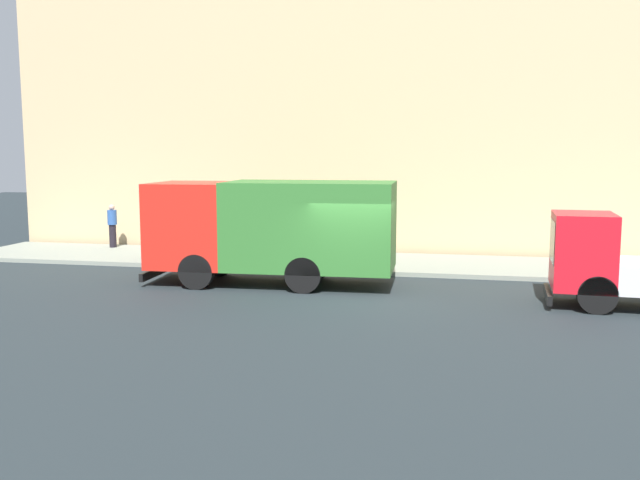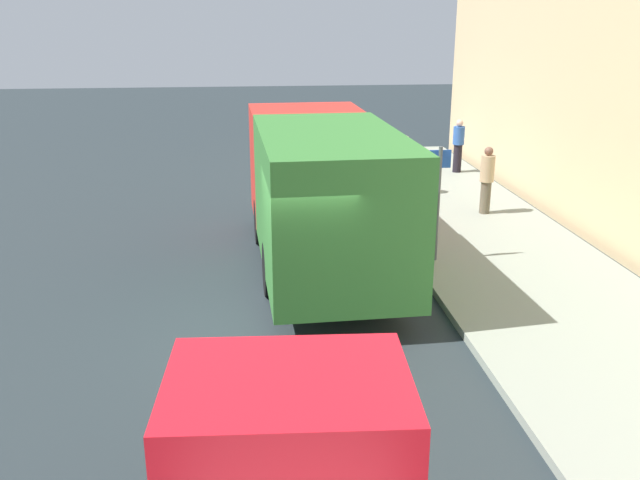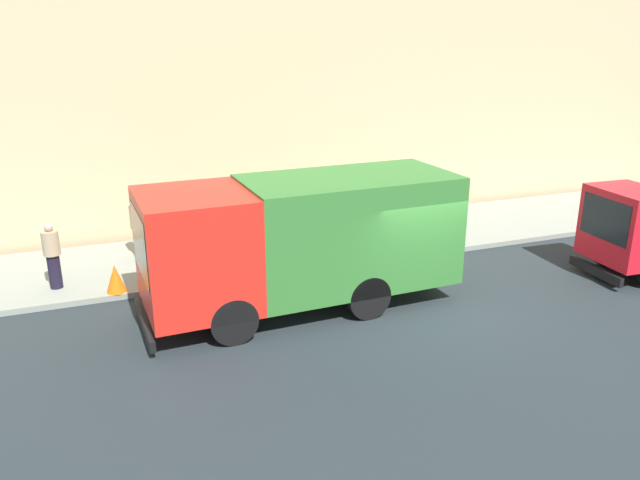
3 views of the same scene
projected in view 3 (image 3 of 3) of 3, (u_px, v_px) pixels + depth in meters
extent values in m
plane|color=#222A2E|center=(425.00, 308.00, 14.33)|extent=(80.00, 80.00, 0.00)
cube|color=gray|center=(340.00, 240.00, 18.78)|extent=(4.11, 30.00, 0.14)
cube|color=#CFB081|center=(311.00, 36.00, 19.16)|extent=(0.50, 30.00, 12.03)
cube|color=red|center=(196.00, 250.00, 12.93)|extent=(2.55, 2.35, 2.46)
cube|color=black|center=(141.00, 244.00, 12.43)|extent=(2.08, 0.13, 1.38)
cube|color=#31702D|center=(348.00, 229.00, 14.24)|extent=(2.64, 4.89, 2.52)
cube|color=black|center=(144.00, 323.00, 12.95)|extent=(2.38, 0.20, 0.24)
cylinder|color=black|center=(233.00, 321.00, 12.54)|extent=(0.33, 1.02, 1.01)
cylinder|color=black|center=(209.00, 283.00, 14.44)|extent=(0.33, 1.02, 1.01)
cylinder|color=black|center=(368.00, 297.00, 13.69)|extent=(0.33, 1.02, 1.01)
cylinder|color=black|center=(329.00, 265.00, 15.58)|extent=(0.33, 1.02, 1.01)
cube|color=red|center=(627.00, 225.00, 15.75)|extent=(1.99, 1.56, 1.89)
cube|color=black|center=(606.00, 219.00, 15.47)|extent=(1.61, 0.15, 1.06)
cube|color=black|center=(595.00, 271.00, 15.88)|extent=(1.84, 0.22, 0.24)
cylinder|color=black|center=(608.00, 249.00, 16.86)|extent=(0.35, 0.95, 0.93)
cylinder|color=brown|center=(138.00, 242.00, 17.13)|extent=(0.30, 0.30, 0.83)
cylinder|color=tan|center=(136.00, 216.00, 16.89)|extent=(0.40, 0.40, 0.66)
sphere|color=brown|center=(134.00, 201.00, 16.75)|extent=(0.22, 0.22, 0.22)
cylinder|color=black|center=(55.00, 271.00, 14.97)|extent=(0.38, 0.38, 0.86)
cylinder|color=tan|center=(51.00, 243.00, 14.74)|extent=(0.50, 0.50, 0.59)
sphere|color=#D7A78E|center=(48.00, 227.00, 14.62)|extent=(0.21, 0.21, 0.21)
cone|color=orange|center=(116.00, 278.00, 14.76)|extent=(0.48, 0.48, 0.68)
cylinder|color=#4C5156|center=(273.00, 225.00, 16.07)|extent=(0.08, 0.08, 2.37)
cube|color=blue|center=(272.00, 190.00, 15.76)|extent=(0.44, 0.03, 0.36)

